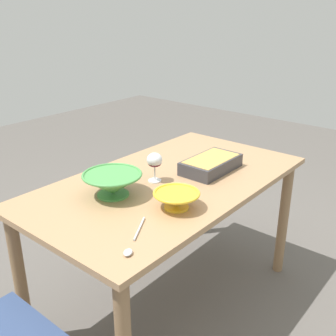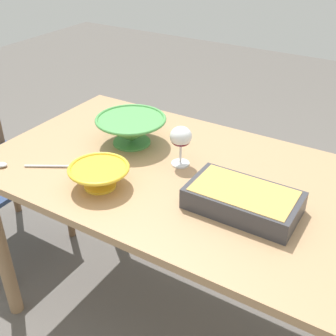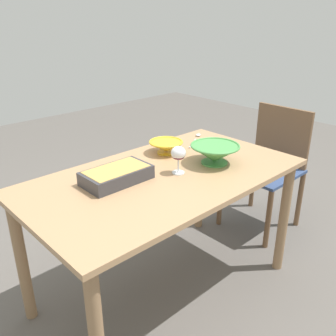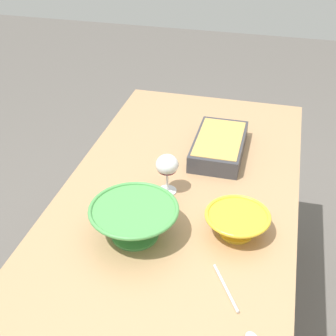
# 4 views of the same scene
# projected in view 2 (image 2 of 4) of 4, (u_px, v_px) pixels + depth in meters

# --- Properties ---
(ground_plane) EXTENTS (8.00, 8.00, 0.00)m
(ground_plane) POSITION_uv_depth(u_px,v_px,m) (185.00, 319.00, 1.80)
(ground_plane) COLOR #5B5651
(dining_table) EXTENTS (1.42, 0.79, 0.73)m
(dining_table) POSITION_uv_depth(u_px,v_px,m) (189.00, 198.00, 1.47)
(dining_table) COLOR tan
(dining_table) RESTS_ON ground_plane
(wine_glass) EXTENTS (0.07, 0.07, 0.14)m
(wine_glass) POSITION_uv_depth(u_px,v_px,m) (181.00, 139.00, 1.42)
(wine_glass) COLOR white
(wine_glass) RESTS_ON dining_table
(casserole_dish) EXTENTS (0.32, 0.18, 0.07)m
(casserole_dish) POSITION_uv_depth(u_px,v_px,m) (243.00, 199.00, 1.23)
(casserole_dish) COLOR #38383D
(casserole_dish) RESTS_ON dining_table
(mixing_bowl) EXTENTS (0.19, 0.19, 0.07)m
(mixing_bowl) POSITION_uv_depth(u_px,v_px,m) (99.00, 175.00, 1.34)
(mixing_bowl) COLOR yellow
(mixing_bowl) RESTS_ON dining_table
(small_bowl) EXTENTS (0.26, 0.26, 0.11)m
(small_bowl) POSITION_uv_depth(u_px,v_px,m) (131.00, 129.00, 1.58)
(small_bowl) COLOR #4C994C
(small_bowl) RESTS_ON dining_table
(serving_spoon) EXTENTS (0.24, 0.15, 0.01)m
(serving_spoon) POSITION_uv_depth(u_px,v_px,m) (18.00, 165.00, 1.46)
(serving_spoon) COLOR silver
(serving_spoon) RESTS_ON dining_table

